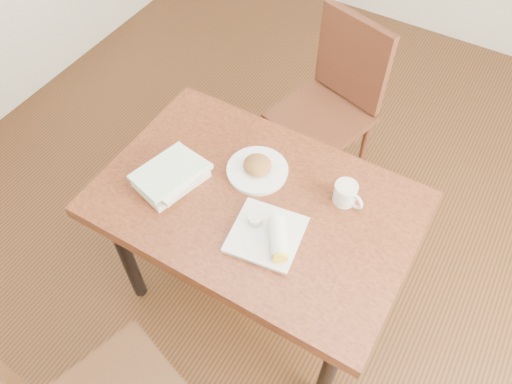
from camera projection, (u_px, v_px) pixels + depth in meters
The scene contains 7 objects.
ground at pixel (256, 291), 2.44m from camera, with size 4.00×5.00×0.01m, color #472814.
table at pixel (256, 214), 1.91m from camera, with size 1.17×0.77×0.75m.
chair_far at pixel (333, 99), 2.47m from camera, with size 0.52×0.52×0.95m.
plate_scone at pixel (257, 169), 1.90m from camera, with size 0.24×0.24×0.08m.
coffee_mug at pixel (346, 193), 1.81m from camera, with size 0.12×0.09×0.09m.
plate_burrito at pixel (270, 236), 1.72m from camera, with size 0.27×0.27×0.08m.
book_stack at pixel (172, 176), 1.87m from camera, with size 0.24×0.29×0.07m.
Camera 1 is at (0.56, -0.94, 2.23)m, focal length 35.00 mm.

